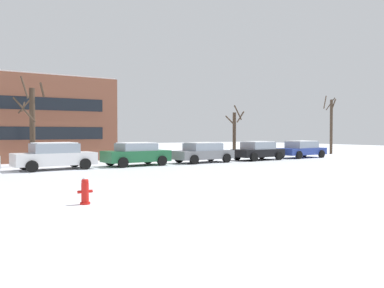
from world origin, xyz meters
TOP-DOWN VIEW (x-y plane):
  - ground_plane at (0.00, 0.00)m, footprint 120.00×120.00m
  - fire_hydrant at (2.05, -1.95)m, footprint 0.44×0.30m
  - parked_car_white at (3.97, 9.89)m, footprint 4.55×2.26m
  - parked_car_green at (9.04, 9.87)m, footprint 4.25×2.26m
  - parked_car_gray at (14.10, 9.77)m, footprint 4.38×2.22m
  - parked_car_black at (19.16, 9.68)m, footprint 4.11×2.22m
  - parked_car_blue at (24.23, 9.90)m, footprint 4.46×2.21m
  - tree_far_left at (3.37, 13.14)m, footprint 2.00×1.99m
  - tree_far_mid at (19.70, 13.25)m, footprint 1.34×1.25m
  - tree_far_right at (31.26, 12.52)m, footprint 1.54×1.32m
  - building_far_left at (4.09, 21.36)m, footprint 12.12×11.12m

SIDE VIEW (x-z plane):
  - ground_plane at x=0.00m, z-range 0.00..0.00m
  - fire_hydrant at x=2.05m, z-range 0.00..0.81m
  - parked_car_blue at x=24.23m, z-range 0.01..1.45m
  - parked_car_gray at x=14.10m, z-range 0.02..1.45m
  - parked_car_black at x=19.16m, z-range 0.01..1.46m
  - parked_car_green at x=9.04m, z-range 0.02..1.51m
  - parked_car_white at x=3.97m, z-range 0.01..1.56m
  - tree_far_mid at x=19.70m, z-range -0.07..4.36m
  - tree_far_left at x=3.37m, z-range -0.11..5.56m
  - tree_far_right at x=31.26m, z-range 0.00..5.86m
  - building_far_left at x=4.09m, z-range 0.00..6.33m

